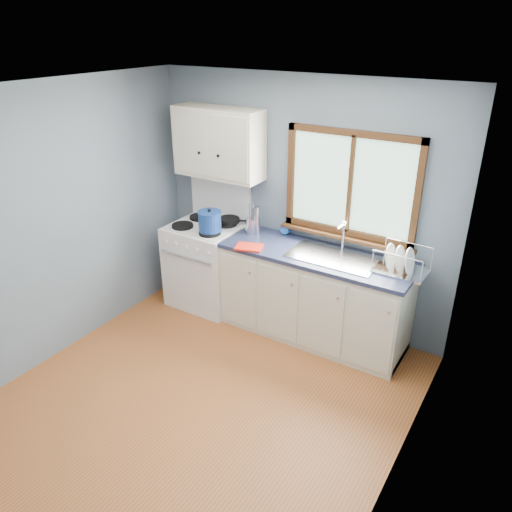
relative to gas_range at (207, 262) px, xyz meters
The scene contains 18 objects.
floor 1.82m from the gas_range, 57.18° to the right, with size 3.20×3.60×0.02m, color #A55A29.
ceiling 2.67m from the gas_range, 57.18° to the right, with size 3.20×3.60×0.02m, color white.
wall_back 1.26m from the gas_range, 19.54° to the left, with size 3.20×0.02×2.50m, color slate.
wall_left 1.78m from the gas_range, 114.14° to the right, with size 0.02×3.60×2.50m, color slate.
wall_right 3.05m from the gas_range, 29.91° to the right, with size 0.02×3.60×2.50m, color slate.
gas_range is the anchor object (origin of this frame).
base_cabinets 1.31m from the gas_range, ahead, with size 1.85×0.60×0.88m.
countertop 1.37m from the gas_range, ahead, with size 1.89×0.64×0.04m, color #1C233D.
sink 1.53m from the gas_range, ahead, with size 0.84×0.46×0.44m.
window 1.81m from the gas_range, 11.37° to the left, with size 1.36×0.10×1.03m.
upper_cabinets 1.32m from the gas_range, 56.70° to the left, with size 0.95×0.35×0.70m.
skillet 0.55m from the gas_range, 38.66° to the left, with size 0.36×0.30×0.05m.
stockpot 0.62m from the gas_range, 39.23° to the right, with size 0.29×0.29×0.24m.
utensil_crock 0.73m from the gas_range, 12.61° to the left, with size 0.16×0.16×0.39m.
thermos 0.82m from the gas_range, 11.85° to the left, with size 0.07×0.07×0.30m, color silver.
soap_bottle 1.04m from the gas_range, 15.85° to the left, with size 0.10×0.10×0.27m, color blue.
dish_towel 0.85m from the gas_range, 17.51° to the right, with size 0.26×0.19×0.02m, color red.
dish_rack 2.15m from the gas_range, ahead, with size 0.46×0.35×0.23m.
Camera 1 is at (2.14, -2.46, 2.92)m, focal length 35.00 mm.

